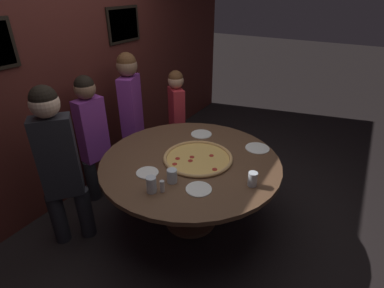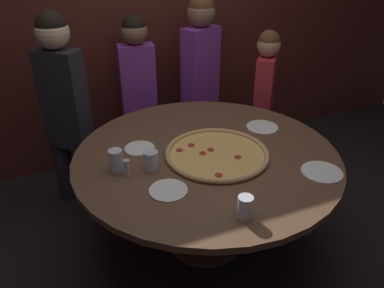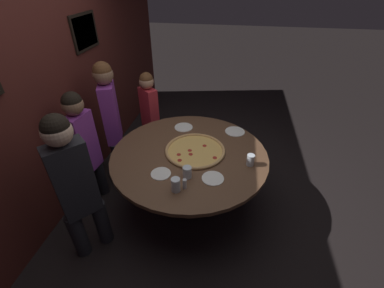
{
  "view_description": "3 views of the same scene",
  "coord_description": "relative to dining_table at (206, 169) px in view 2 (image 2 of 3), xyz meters",
  "views": [
    {
      "loc": [
        -2.03,
        -1.22,
        2.18
      ],
      "look_at": [
        0.11,
        0.04,
        0.84
      ],
      "focal_mm": 28.0,
      "sensor_mm": 36.0,
      "label": 1
    },
    {
      "loc": [
        -0.86,
        -1.84,
        1.93
      ],
      "look_at": [
        -0.09,
        0.03,
        0.81
      ],
      "focal_mm": 35.0,
      "sensor_mm": 36.0,
      "label": 2
    },
    {
      "loc": [
        -2.15,
        -0.41,
        2.36
      ],
      "look_at": [
        -0.03,
        -0.03,
        0.88
      ],
      "focal_mm": 24.0,
      "sensor_mm": 36.0,
      "label": 3
    }
  ],
  "objects": [
    {
      "name": "ground_plane",
      "position": [
        0.0,
        0.0,
        -0.62
      ],
      "size": [
        24.0,
        24.0,
        0.0
      ],
      "primitive_type": "plane",
      "color": "black"
    },
    {
      "name": "back_wall",
      "position": [
        0.0,
        1.43,
        0.69
      ],
      "size": [
        6.4,
        0.08,
        2.6
      ],
      "color": "#4C1E19",
      "rests_on": "ground_plane"
    },
    {
      "name": "dining_table",
      "position": [
        0.0,
        0.0,
        0.0
      ],
      "size": [
        1.66,
        1.66,
        0.74
      ],
      "color": "brown",
      "rests_on": "ground_plane"
    },
    {
      "name": "giant_pizza",
      "position": [
        0.05,
        -0.06,
        0.14
      ],
      "size": [
        0.65,
        0.65,
        0.03
      ],
      "color": "#EAB75B",
      "rests_on": "dining_table"
    },
    {
      "name": "drink_cup_by_shaker",
      "position": [
        -0.09,
        -0.63,
        0.18
      ],
      "size": [
        0.08,
        0.08,
        0.12
      ],
      "primitive_type": "cylinder",
      "color": "silver",
      "rests_on": "dining_table"
    },
    {
      "name": "drink_cup_front_edge",
      "position": [
        -0.37,
        -0.05,
        0.18
      ],
      "size": [
        0.08,
        0.08,
        0.12
      ],
      "primitive_type": "cylinder",
      "color": "silver",
      "rests_on": "dining_table"
    },
    {
      "name": "drink_cup_far_right",
      "position": [
        -0.56,
        0.02,
        0.19
      ],
      "size": [
        0.08,
        0.08,
        0.13
      ],
      "primitive_type": "cylinder",
      "color": "silver",
      "rests_on": "dining_table"
    },
    {
      "name": "white_plate_left_side",
      "position": [
        -0.38,
        0.21,
        0.13
      ],
      "size": [
        0.19,
        0.19,
        0.01
      ],
      "primitive_type": "cylinder",
      "color": "white",
      "rests_on": "dining_table"
    },
    {
      "name": "white_plate_near_front",
      "position": [
        0.51,
        0.17,
        0.13
      ],
      "size": [
        0.22,
        0.22,
        0.01
      ],
      "primitive_type": "cylinder",
      "color": "white",
      "rests_on": "dining_table"
    },
    {
      "name": "white_plate_far_back",
      "position": [
        -0.35,
        -0.29,
        0.13
      ],
      "size": [
        0.21,
        0.21,
        0.01
      ],
      "primitive_type": "cylinder",
      "color": "white",
      "rests_on": "dining_table"
    },
    {
      "name": "white_plate_right_side",
      "position": [
        0.52,
        -0.46,
        0.13
      ],
      "size": [
        0.24,
        0.24,
        0.01
      ],
      "primitive_type": "cylinder",
      "color": "white",
      "rests_on": "dining_table"
    },
    {
      "name": "condiment_shaker",
      "position": [
        -0.52,
        -0.06,
        0.17
      ],
      "size": [
        0.04,
        0.04,
        0.1
      ],
      "color": "silver",
      "rests_on": "dining_table"
    },
    {
      "name": "diner_far_left",
      "position": [
        0.87,
        0.72,
        0.11
      ],
      "size": [
        0.29,
        0.32,
        1.28
      ],
      "rotation": [
        0.0,
        0.0,
        -2.26
      ],
      "color": "#232328",
      "rests_on": "ground_plane"
    },
    {
      "name": "diner_far_right",
      "position": [
        -0.75,
        0.85,
        0.24
      ],
      "size": [
        0.37,
        0.35,
        1.52
      ],
      "rotation": [
        0.0,
        0.0,
        2.42
      ],
      "color": "#232328",
      "rests_on": "ground_plane"
    },
    {
      "name": "diner_side_right",
      "position": [
        -0.13,
        1.12,
        0.18
      ],
      "size": [
        0.36,
        0.21,
        1.4
      ],
      "rotation": [
        0.0,
        0.0,
        3.03
      ],
      "color": "#232328",
      "rests_on": "ground_plane"
    },
    {
      "name": "diner_centre_back",
      "position": [
        0.42,
        1.05,
        0.25
      ],
      "size": [
        0.41,
        0.27,
        1.53
      ],
      "rotation": [
        0.0,
        0.0,
        -2.76
      ],
      "color": "#232328",
      "rests_on": "ground_plane"
    }
  ]
}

